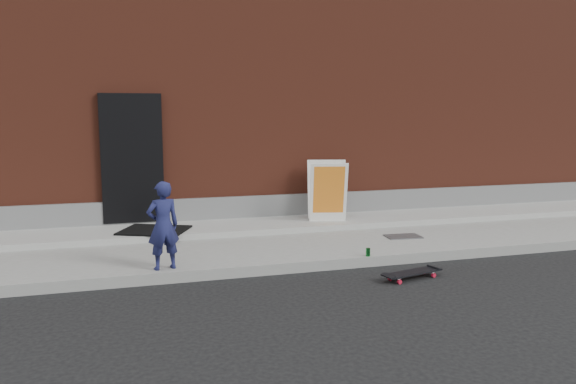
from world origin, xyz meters
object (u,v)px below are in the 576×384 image
object	(u,v)px
pizza_sign	(327,190)
skateboard	(412,273)
soda_can	(368,252)
child	(163,225)

from	to	relation	value
pizza_sign	skateboard	bearing A→B (deg)	-87.77
soda_can	skateboard	bearing A→B (deg)	-67.04
skateboard	pizza_sign	bearing A→B (deg)	92.23
skateboard	soda_can	bearing A→B (deg)	112.96
child	skateboard	xyz separation A→B (m)	(3.17, -0.88, -0.66)
skateboard	soda_can	size ratio (longest dim) A/B	7.60
child	skateboard	world-z (taller)	child
child	soda_can	bearing A→B (deg)	164.07
child	soda_can	world-z (taller)	child
child	skateboard	distance (m)	3.36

